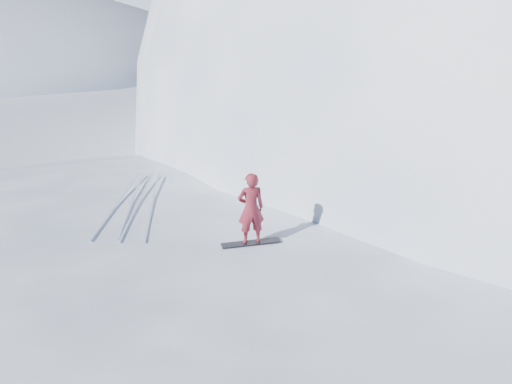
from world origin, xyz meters
TOP-DOWN VIEW (x-y plane):
  - ground at (0.00, 0.00)m, footprint 400.00×400.00m
  - near_ridge at (1.00, 3.00)m, footprint 36.00×28.00m
  - peak_shoulder at (10.00, 20.00)m, footprint 28.00×24.00m
  - far_ridge_c at (-40.00, 110.00)m, footprint 140.00×90.00m
  - wind_bumps at (-0.56, 2.12)m, footprint 16.00×14.40m
  - snowboard at (2.67, 2.25)m, footprint 1.61×0.88m
  - snowboarder at (2.67, 2.25)m, footprint 0.84×0.70m
  - board_tracks at (-1.50, 4.75)m, footprint 2.34×5.96m

SIDE VIEW (x-z plane):
  - ground at x=0.00m, z-range 0.00..0.00m
  - near_ridge at x=1.00m, z-range -2.40..2.40m
  - peak_shoulder at x=10.00m, z-range -9.00..9.00m
  - far_ridge_c at x=-40.00m, z-range -18.00..18.00m
  - wind_bumps at x=-0.56m, z-range -0.50..0.50m
  - snowboard at x=2.67m, z-range 2.40..2.43m
  - board_tracks at x=-1.50m, z-range 2.40..2.44m
  - snowboarder at x=2.67m, z-range 2.43..4.38m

